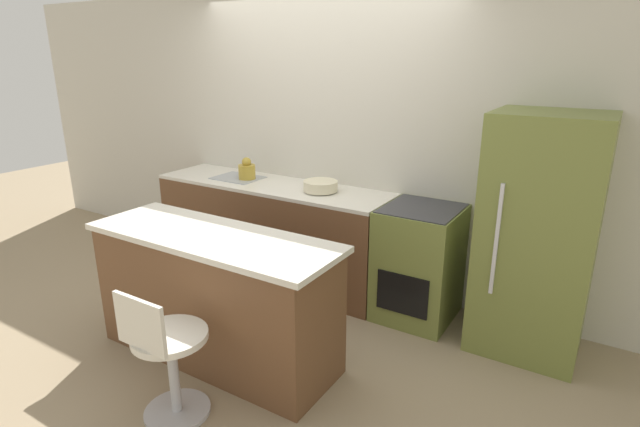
# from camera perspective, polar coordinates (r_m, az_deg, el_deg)

# --- Properties ---
(ground_plane) EXTENTS (14.00, 14.00, 0.00)m
(ground_plane) POSITION_cam_1_polar(r_m,az_deg,el_deg) (4.44, -4.25, -9.51)
(ground_plane) COLOR #998466
(wall_back) EXTENTS (8.00, 0.06, 2.60)m
(wall_back) POSITION_cam_1_polar(r_m,az_deg,el_deg) (4.56, 0.35, 8.54)
(wall_back) COLOR beige
(wall_back) RESTS_ON ground_plane
(back_counter) EXTENTS (2.28, 0.62, 0.92)m
(back_counter) POSITION_cam_1_polar(r_m,az_deg,el_deg) (4.69, -5.40, -1.96)
(back_counter) COLOR brown
(back_counter) RESTS_ON ground_plane
(kitchen_island) EXTENTS (1.79, 0.62, 0.91)m
(kitchen_island) POSITION_cam_1_polar(r_m,az_deg,el_deg) (3.53, -11.83, -9.24)
(kitchen_island) COLOR brown
(kitchen_island) RESTS_ON ground_plane
(oven_range) EXTENTS (0.58, 0.63, 0.92)m
(oven_range) POSITION_cam_1_polar(r_m,az_deg,el_deg) (4.04, 11.21, -5.57)
(oven_range) COLOR olive
(oven_range) RESTS_ON ground_plane
(refrigerator) EXTENTS (0.72, 0.65, 1.69)m
(refrigerator) POSITION_cam_1_polar(r_m,az_deg,el_deg) (3.72, 23.58, -2.47)
(refrigerator) COLOR olive
(refrigerator) RESTS_ON ground_plane
(stool_chair) EXTENTS (0.43, 0.43, 0.84)m
(stool_chair) POSITION_cam_1_polar(r_m,az_deg,el_deg) (3.07, -17.04, -15.47)
(stool_chair) COLOR #B7B7BC
(stool_chair) RESTS_ON ground_plane
(kettle) EXTENTS (0.16, 0.16, 0.20)m
(kettle) POSITION_cam_1_polar(r_m,az_deg,el_deg) (4.72, -8.36, 4.92)
(kettle) COLOR #B29333
(kettle) RESTS_ON back_counter
(mixing_bowl) EXTENTS (0.29, 0.29, 0.09)m
(mixing_bowl) POSITION_cam_1_polar(r_m,az_deg,el_deg) (4.26, 0.06, 3.18)
(mixing_bowl) COLOR beige
(mixing_bowl) RESTS_ON back_counter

